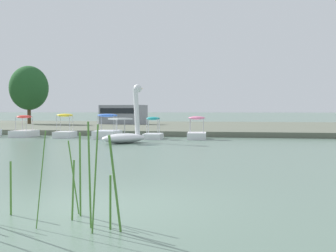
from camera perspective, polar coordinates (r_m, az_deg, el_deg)
The scene contains 11 objects.
ground_plane at distance 8.19m, azimuth -9.68°, elevation -10.31°, with size 672.12×672.12×0.00m, color #567060.
shore_bank_far at distance 41.00m, azimuth 7.09°, elevation -0.15°, with size 156.11×25.06×0.36m, color #5B6051.
swan_boat at distance 23.54m, azimuth -5.54°, elevation -0.81°, with size 2.59×2.75×3.16m.
pedal_boat_pink at distance 26.62m, azimuth 3.75°, elevation -0.88°, with size 1.33×2.07×1.38m.
pedal_boat_teal at distance 26.75m, azimuth -1.95°, elevation -0.91°, with size 1.20×1.84×1.35m.
pedal_boat_blue at distance 27.62m, azimuth -7.87°, elevation -0.71°, with size 1.57×2.34×1.53m.
pedal_boat_yellow at distance 28.84m, azimuth -13.24°, elevation -0.63°, with size 1.30×1.91×1.53m.
pedal_boat_red at distance 30.37m, azimuth -18.16°, elevation -0.60°, with size 1.25×2.27×1.42m.
tree_broadleaf_left at distance 47.00m, azimuth -17.62°, elevation 4.72°, with size 4.50×4.16×5.91m.
parked_van at distance 44.31m, azimuth -5.84°, elevation 1.59°, with size 4.83×2.49×1.91m.
reed_clump_foreground at distance 7.06m, azimuth -16.03°, elevation -6.96°, with size 3.26×1.14×1.59m.
Camera 1 is at (2.85, -7.48, 1.75)m, focal length 46.93 mm.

